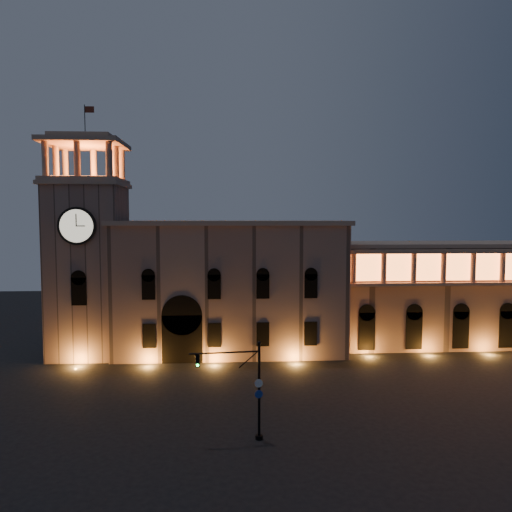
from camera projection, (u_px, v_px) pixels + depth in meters
name	position (u px, v px, depth m)	size (l,w,h in m)	color
ground	(254.00, 411.00, 46.34)	(160.00, 160.00, 0.00)	black
government_building	(230.00, 286.00, 67.38)	(30.80, 12.80, 17.60)	#916D5E
clock_tower	(88.00, 260.00, 65.06)	(9.80, 9.80, 32.40)	#916D5E
colonnade_wing	(467.00, 292.00, 71.48)	(40.60, 11.50, 14.50)	#8B6759
traffic_light	(247.00, 389.00, 40.03)	(5.89, 1.00, 8.10)	black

